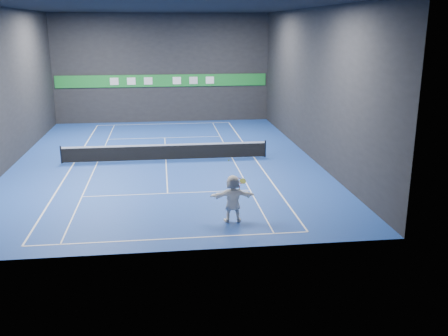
{
  "coord_description": "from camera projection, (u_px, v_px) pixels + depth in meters",
  "views": [
    {
      "loc": [
        -0.13,
        -29.78,
        7.9
      ],
      "look_at": [
        2.67,
        -7.44,
        1.5
      ],
      "focal_mm": 40.0,
      "sensor_mm": 36.0,
      "label": 1
    }
  ],
  "objects": [
    {
      "name": "wall_back",
      "position": [
        162.0,
        69.0,
        41.78
      ],
      "size": [
        18.0,
        0.1,
        9.0
      ],
      "primitive_type": "cube",
      "color": "black",
      "rests_on": "ground"
    },
    {
      "name": "tennis_net",
      "position": [
        166.0,
        152.0,
        30.45
      ],
      "size": [
        12.5,
        0.1,
        1.07
      ],
      "color": "black",
      "rests_on": "ground"
    },
    {
      "name": "tennis_ball",
      "position": [
        229.0,
        160.0,
        20.24
      ],
      "size": [
        0.07,
        0.07,
        0.07
      ],
      "primitive_type": "sphere",
      "color": "#B5D323",
      "rests_on": "player"
    },
    {
      "name": "service_line_near",
      "position": [
        168.0,
        193.0,
        24.49
      ],
      "size": [
        8.23,
        0.06,
        0.01
      ],
      "primitive_type": "cube",
      "color": "white",
      "rests_on": "ground"
    },
    {
      "name": "sponsor_banner",
      "position": [
        163.0,
        81.0,
        41.99
      ],
      "size": [
        17.64,
        0.11,
        1.0
      ],
      "color": "#1C842F",
      "rests_on": "wall_back"
    },
    {
      "name": "wall_front",
      "position": [
        167.0,
        130.0,
        16.96
      ],
      "size": [
        18.0,
        0.1,
        9.0
      ],
      "primitive_type": "cube",
      "color": "black",
      "rests_on": "ground"
    },
    {
      "name": "ground",
      "position": [
        166.0,
        160.0,
        30.6
      ],
      "size": [
        26.0,
        26.0,
        0.0
      ],
      "primitive_type": "plane",
      "color": "#1B3E98",
      "rests_on": "ground"
    },
    {
      "name": "tennis_racket",
      "position": [
        240.0,
        182.0,
        20.62
      ],
      "size": [
        0.52,
        0.38,
        0.65
      ],
      "color": "red",
      "rests_on": "player"
    },
    {
      "name": "ceiling",
      "position": [
        161.0,
        6.0,
        28.14
      ],
      "size": [
        26.0,
        26.0,
        0.0
      ],
      "primitive_type": "plane",
      "color": "black",
      "rests_on": "ground"
    },
    {
      "name": "baseline_far",
      "position": [
        164.0,
        124.0,
        41.95
      ],
      "size": [
        10.98,
        0.08,
        0.01
      ],
      "primitive_type": "cube",
      "color": "white",
      "rests_on": "ground"
    },
    {
      "name": "center_service_line",
      "position": [
        166.0,
        160.0,
        30.6
      ],
      "size": [
        0.06,
        12.8,
        0.01
      ],
      "primitive_type": "cube",
      "color": "white",
      "rests_on": "ground"
    },
    {
      "name": "wall_left",
      "position": [
        4.0,
        89.0,
        28.29
      ],
      "size": [
        0.1,
        26.0,
        9.0
      ],
      "primitive_type": "cube",
      "color": "black",
      "rests_on": "ground"
    },
    {
      "name": "sideline_singles_left",
      "position": [
        98.0,
        162.0,
        30.11
      ],
      "size": [
        0.06,
        23.78,
        0.01
      ],
      "primitive_type": "cube",
      "color": "white",
      "rests_on": "ground"
    },
    {
      "name": "service_line_far",
      "position": [
        165.0,
        138.0,
        36.71
      ],
      "size": [
        8.23,
        0.06,
        0.01
      ],
      "primitive_type": "cube",
      "color": "white",
      "rests_on": "ground"
    },
    {
      "name": "player",
      "position": [
        233.0,
        198.0,
        20.73
      ],
      "size": [
        1.89,
        0.62,
        2.03
      ],
      "primitive_type": "imported",
      "rotation": [
        0.0,
        0.0,
        3.13
      ],
      "color": "white",
      "rests_on": "ground"
    },
    {
      "name": "sideline_doubles_right",
      "position": [
        254.0,
        157.0,
        31.26
      ],
      "size": [
        0.08,
        23.78,
        0.01
      ],
      "primitive_type": "cube",
      "color": "white",
      "rests_on": "ground"
    },
    {
      "name": "sideline_singles_right",
      "position": [
        232.0,
        158.0,
        31.09
      ],
      "size": [
        0.06,
        23.78,
        0.01
      ],
      "primitive_type": "cube",
      "color": "white",
      "rests_on": "ground"
    },
    {
      "name": "sideline_doubles_left",
      "position": [
        74.0,
        163.0,
        29.94
      ],
      "size": [
        0.08,
        23.78,
        0.01
      ],
      "primitive_type": "cube",
      "color": "white",
      "rests_on": "ground"
    },
    {
      "name": "wall_right",
      "position": [
        312.0,
        84.0,
        30.45
      ],
      "size": [
        0.1,
        26.0,
        9.0
      ],
      "primitive_type": "cube",
      "color": "black",
      "rests_on": "ground"
    },
    {
      "name": "baseline_near",
      "position": [
        170.0,
        239.0,
        19.25
      ],
      "size": [
        10.98,
        0.08,
        0.01
      ],
      "primitive_type": "cube",
      "color": "white",
      "rests_on": "ground"
    }
  ]
}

